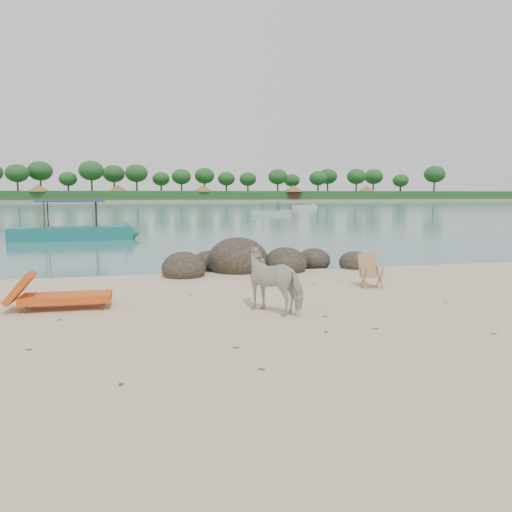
{
  "coord_description": "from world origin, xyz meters",
  "views": [
    {
      "loc": [
        -2.2,
        -8.62,
        2.36
      ],
      "look_at": [
        0.17,
        2.0,
        1.0
      ],
      "focal_mm": 35.0,
      "sensor_mm": 36.0,
      "label": 1
    }
  ],
  "objects": [
    {
      "name": "deck_chair",
      "position": [
        3.3,
        2.72,
        0.42
      ],
      "size": [
        0.55,
        0.6,
        0.83
      ],
      "primitive_type": null,
      "rotation": [
        0.0,
        0.0,
        -0.04
      ],
      "color": "tan",
      "rests_on": "ground"
    },
    {
      "name": "water",
      "position": [
        0.0,
        90.0,
        0.0
      ],
      "size": [
        400.0,
        400.0,
        0.0
      ],
      "primitive_type": "plane",
      "color": "#396D72",
      "rests_on": "ground"
    },
    {
      "name": "far_shore",
      "position": [
        0.0,
        170.0,
        0.0
      ],
      "size": [
        420.0,
        90.0,
        1.4
      ],
      "primitive_type": "cube",
      "color": "tan",
      "rests_on": "ground"
    },
    {
      "name": "side_table",
      "position": [
        1.1,
        3.78,
        0.22
      ],
      "size": [
        0.56,
        0.36,
        0.45
      ],
      "primitive_type": null,
      "rotation": [
        0.0,
        0.0,
        -0.01
      ],
      "color": "#361E15",
      "rests_on": "ground"
    },
    {
      "name": "boat_mid",
      "position": [
        11.64,
        45.78,
        1.24
      ],
      "size": [
        5.04,
        1.14,
        2.47
      ],
      "primitive_type": null,
      "rotation": [
        0.0,
        0.0,
        -0.0
      ],
      "color": "#B6B6B2",
      "rests_on": "water"
    },
    {
      "name": "boat_near",
      "position": [
        -5.93,
        18.92,
        1.67
      ],
      "size": [
        6.95,
        1.89,
        3.34
      ],
      "primitive_type": null,
      "rotation": [
        0.0,
        0.0,
        0.05
      ],
      "color": "#18726B",
      "rests_on": "water"
    },
    {
      "name": "lounge_chair",
      "position": [
        -3.8,
        1.97,
        0.33
      ],
      "size": [
        2.2,
        0.78,
        0.66
      ],
      "primitive_type": null,
      "rotation": [
        0.0,
        0.0,
        -0.01
      ],
      "color": "#D64B19",
      "rests_on": "ground"
    },
    {
      "name": "far_scenery",
      "position": [
        0.03,
        136.7,
        3.14
      ],
      "size": [
        420.0,
        18.0,
        9.5
      ],
      "color": "#1E4C1E",
      "rests_on": "ground"
    },
    {
      "name": "boat_far",
      "position": [
        23.25,
        68.83,
        0.31
      ],
      "size": [
        5.23,
        3.68,
        0.62
      ],
      "primitive_type": null,
      "rotation": [
        0.0,
        0.0,
        0.52
      ],
      "color": "silver",
      "rests_on": "water"
    },
    {
      "name": "boulders",
      "position": [
        0.97,
        6.22,
        0.25
      ],
      "size": [
        6.51,
        3.07,
        1.38
      ],
      "rotation": [
        0.0,
        0.0,
        -0.3
      ],
      "color": "black",
      "rests_on": "ground"
    },
    {
      "name": "dead_leaves",
      "position": [
        0.23,
        0.14,
        0.0
      ],
      "size": [
        8.15,
        6.48,
        0.0
      ],
      "color": "brown",
      "rests_on": "ground"
    },
    {
      "name": "cow",
      "position": [
        0.32,
        0.85,
        0.63
      ],
      "size": [
        1.46,
        1.58,
        1.26
      ],
      "primitive_type": "imported",
      "rotation": [
        0.0,
        0.0,
        3.82
      ],
      "color": "silver",
      "rests_on": "ground"
    }
  ]
}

